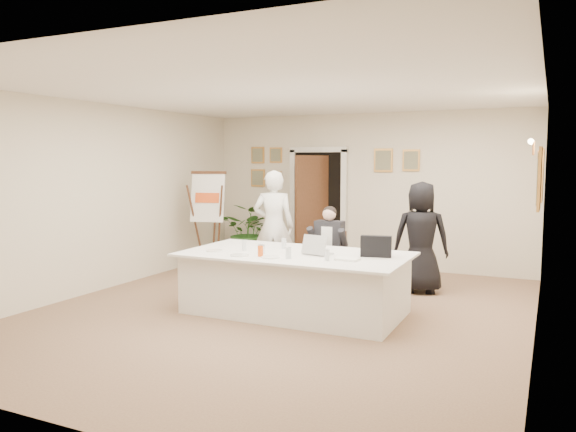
% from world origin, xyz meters
% --- Properties ---
extents(floor, '(7.00, 7.00, 0.00)m').
position_xyz_m(floor, '(0.00, 0.00, 0.00)').
color(floor, brown).
rests_on(floor, ground).
extents(ceiling, '(6.00, 7.00, 0.02)m').
position_xyz_m(ceiling, '(0.00, 0.00, 2.80)').
color(ceiling, white).
rests_on(ceiling, wall_back).
extents(wall_back, '(6.00, 0.10, 2.80)m').
position_xyz_m(wall_back, '(0.00, 3.50, 1.40)').
color(wall_back, white).
rests_on(wall_back, floor).
extents(wall_front, '(6.00, 0.10, 2.80)m').
position_xyz_m(wall_front, '(0.00, -3.50, 1.40)').
color(wall_front, white).
rests_on(wall_front, floor).
extents(wall_left, '(0.10, 7.00, 2.80)m').
position_xyz_m(wall_left, '(-3.00, 0.00, 1.40)').
color(wall_left, white).
rests_on(wall_left, floor).
extents(wall_right, '(0.10, 7.00, 2.80)m').
position_xyz_m(wall_right, '(3.00, 0.00, 1.40)').
color(wall_right, white).
rests_on(wall_right, floor).
extents(doorway, '(1.14, 0.86, 2.20)m').
position_xyz_m(doorway, '(-0.88, 3.32, 1.04)').
color(doorway, black).
rests_on(doorway, floor).
extents(pictures_back_wall, '(3.40, 0.06, 0.80)m').
position_xyz_m(pictures_back_wall, '(-0.80, 3.47, 1.85)').
color(pictures_back_wall, '#C28A42').
rests_on(pictures_back_wall, wall_back).
extents(pictures_right_wall, '(0.06, 2.20, 0.80)m').
position_xyz_m(pictures_right_wall, '(2.97, 1.20, 1.75)').
color(pictures_right_wall, '#C28A42').
rests_on(pictures_right_wall, wall_right).
extents(wall_sconce, '(0.20, 0.30, 0.24)m').
position_xyz_m(wall_sconce, '(2.90, 1.20, 2.10)').
color(wall_sconce, '#DA8846').
rests_on(wall_sconce, wall_right).
extents(conference_table, '(2.85, 1.52, 0.78)m').
position_xyz_m(conference_table, '(0.18, 0.05, 0.39)').
color(conference_table, white).
rests_on(conference_table, floor).
extents(seated_man, '(0.57, 0.61, 1.30)m').
position_xyz_m(seated_man, '(0.19, 1.20, 0.65)').
color(seated_man, black).
rests_on(seated_man, floor).
extents(flip_chart, '(0.62, 0.44, 1.72)m').
position_xyz_m(flip_chart, '(-2.32, 1.91, 0.80)').
color(flip_chart, '#3C2413').
rests_on(flip_chart, floor).
extents(standing_man, '(0.76, 0.63, 1.79)m').
position_xyz_m(standing_man, '(-0.91, 1.60, 0.90)').
color(standing_man, white).
rests_on(standing_man, floor).
extents(standing_woman, '(0.90, 0.68, 1.65)m').
position_xyz_m(standing_woman, '(1.40, 1.84, 0.82)').
color(standing_woman, black).
rests_on(standing_woman, floor).
extents(potted_palm, '(1.02, 0.89, 1.10)m').
position_xyz_m(potted_palm, '(-2.25, 3.20, 0.55)').
color(potted_palm, '#285A1E').
rests_on(potted_palm, floor).
extents(laptop, '(0.40, 0.41, 0.28)m').
position_xyz_m(laptop, '(0.48, 0.09, 0.91)').
color(laptop, '#B7BABC').
rests_on(laptop, conference_table).
extents(laptop_bag, '(0.39, 0.17, 0.26)m').
position_xyz_m(laptop_bag, '(1.19, 0.20, 0.91)').
color(laptop_bag, black).
rests_on(laptop_bag, conference_table).
extents(paper_stack, '(0.28, 0.21, 0.03)m').
position_xyz_m(paper_stack, '(0.95, -0.16, 0.79)').
color(paper_stack, white).
rests_on(paper_stack, conference_table).
extents(plate_left, '(0.25, 0.25, 0.01)m').
position_xyz_m(plate_left, '(-0.83, -0.27, 0.78)').
color(plate_left, white).
rests_on(plate_left, conference_table).
extents(plate_mid, '(0.28, 0.28, 0.01)m').
position_xyz_m(plate_mid, '(-0.36, -0.44, 0.78)').
color(plate_mid, white).
rests_on(plate_mid, conference_table).
extents(plate_near, '(0.28, 0.28, 0.01)m').
position_xyz_m(plate_near, '(0.05, -0.40, 0.78)').
color(plate_near, white).
rests_on(plate_near, conference_table).
extents(glass_a, '(0.08, 0.08, 0.14)m').
position_xyz_m(glass_a, '(-0.50, -0.06, 0.84)').
color(glass_a, silver).
rests_on(glass_a, conference_table).
extents(glass_b, '(0.08, 0.08, 0.14)m').
position_xyz_m(glass_b, '(0.28, -0.36, 0.84)').
color(glass_b, silver).
rests_on(glass_b, conference_table).
extents(glass_c, '(0.06, 0.06, 0.14)m').
position_xyz_m(glass_c, '(0.75, -0.29, 0.84)').
color(glass_c, silver).
rests_on(glass_c, conference_table).
extents(glass_d, '(0.07, 0.07, 0.14)m').
position_xyz_m(glass_d, '(-0.10, 0.31, 0.84)').
color(glass_d, silver).
rests_on(glass_d, conference_table).
extents(oj_glass, '(0.08, 0.08, 0.13)m').
position_xyz_m(oj_glass, '(-0.10, -0.37, 0.84)').
color(oj_glass, '#E85413').
rests_on(oj_glass, conference_table).
extents(steel_jug, '(0.11, 0.11, 0.11)m').
position_xyz_m(steel_jug, '(-0.19, -0.17, 0.83)').
color(steel_jug, silver).
rests_on(steel_jug, conference_table).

